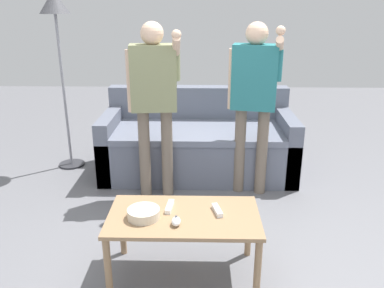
{
  "coord_description": "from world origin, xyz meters",
  "views": [
    {
      "loc": [
        -0.1,
        -2.49,
        1.72
      ],
      "look_at": [
        -0.16,
        0.29,
        0.72
      ],
      "focal_mm": 36.86,
      "sensor_mm": 36.0,
      "label": 1
    }
  ],
  "objects_px": {
    "coffee_table": "(184,223)",
    "game_remote_wand_far": "(170,207)",
    "player_left": "(154,91)",
    "game_remote_wand_near": "(217,210)",
    "game_remote_nunchuk": "(176,221)",
    "player_right": "(254,90)",
    "snack_bowl": "(144,213)",
    "floor_lamp": "(56,20)",
    "couch": "(198,143)"
  },
  "relations": [
    {
      "from": "floor_lamp",
      "to": "game_remote_wand_near",
      "type": "xyz_separation_m",
      "value": [
        1.56,
        -1.83,
        -1.09
      ]
    },
    {
      "from": "floor_lamp",
      "to": "game_remote_wand_near",
      "type": "distance_m",
      "value": 2.64
    },
    {
      "from": "couch",
      "to": "snack_bowl",
      "type": "distance_m",
      "value": 1.85
    },
    {
      "from": "coffee_table",
      "to": "floor_lamp",
      "type": "bearing_deg",
      "value": 125.65
    },
    {
      "from": "couch",
      "to": "floor_lamp",
      "type": "xyz_separation_m",
      "value": [
        -1.42,
        0.1,
        1.25
      ]
    },
    {
      "from": "player_right",
      "to": "player_left",
      "type": "bearing_deg",
      "value": -174.8
    },
    {
      "from": "snack_bowl",
      "to": "game_remote_nunchuk",
      "type": "relative_size",
      "value": 2.31
    },
    {
      "from": "floor_lamp",
      "to": "couch",
      "type": "bearing_deg",
      "value": -4.15
    },
    {
      "from": "game_remote_wand_far",
      "to": "game_remote_wand_near",
      "type": "bearing_deg",
      "value": -7.55
    },
    {
      "from": "game_remote_nunchuk",
      "to": "game_remote_wand_far",
      "type": "relative_size",
      "value": 0.56
    },
    {
      "from": "snack_bowl",
      "to": "game_remote_wand_far",
      "type": "relative_size",
      "value": 1.3
    },
    {
      "from": "player_right",
      "to": "game_remote_wand_near",
      "type": "height_order",
      "value": "player_right"
    },
    {
      "from": "snack_bowl",
      "to": "player_left",
      "type": "height_order",
      "value": "player_left"
    },
    {
      "from": "couch",
      "to": "snack_bowl",
      "type": "xyz_separation_m",
      "value": [
        -0.33,
        -1.81,
        0.18
      ]
    },
    {
      "from": "coffee_table",
      "to": "game_remote_wand_far",
      "type": "bearing_deg",
      "value": 140.91
    },
    {
      "from": "couch",
      "to": "player_left",
      "type": "bearing_deg",
      "value": -123.14
    },
    {
      "from": "floor_lamp",
      "to": "game_remote_wand_near",
      "type": "relative_size",
      "value": 12.15
    },
    {
      "from": "game_remote_nunchuk",
      "to": "game_remote_wand_near",
      "type": "height_order",
      "value": "game_remote_nunchuk"
    },
    {
      "from": "player_left",
      "to": "player_right",
      "type": "bearing_deg",
      "value": 5.2
    },
    {
      "from": "player_left",
      "to": "game_remote_wand_near",
      "type": "bearing_deg",
      "value": -65.59
    },
    {
      "from": "game_remote_nunchuk",
      "to": "game_remote_wand_far",
      "type": "xyz_separation_m",
      "value": [
        -0.05,
        0.2,
        -0.01
      ]
    },
    {
      "from": "player_left",
      "to": "floor_lamp",
      "type": "bearing_deg",
      "value": 146.27
    },
    {
      "from": "couch",
      "to": "game_remote_wand_far",
      "type": "height_order",
      "value": "couch"
    },
    {
      "from": "floor_lamp",
      "to": "game_remote_wand_far",
      "type": "relative_size",
      "value": 11.7
    },
    {
      "from": "game_remote_nunchuk",
      "to": "player_left",
      "type": "relative_size",
      "value": 0.06
    },
    {
      "from": "floor_lamp",
      "to": "player_right",
      "type": "bearing_deg",
      "value": -17.71
    },
    {
      "from": "game_remote_nunchuk",
      "to": "player_right",
      "type": "height_order",
      "value": "player_right"
    },
    {
      "from": "game_remote_nunchuk",
      "to": "player_left",
      "type": "bearing_deg",
      "value": 101.48
    },
    {
      "from": "floor_lamp",
      "to": "game_remote_wand_far",
      "type": "bearing_deg",
      "value": -55.2
    },
    {
      "from": "game_remote_nunchuk",
      "to": "game_remote_wand_near",
      "type": "xyz_separation_m",
      "value": [
        0.25,
        0.16,
        -0.01
      ]
    },
    {
      "from": "couch",
      "to": "player_right",
      "type": "xyz_separation_m",
      "value": [
        0.5,
        -0.51,
        0.69
      ]
    },
    {
      "from": "game_remote_nunchuk",
      "to": "floor_lamp",
      "type": "xyz_separation_m",
      "value": [
        -1.3,
        1.99,
        1.08
      ]
    },
    {
      "from": "couch",
      "to": "player_right",
      "type": "bearing_deg",
      "value": -45.77
    },
    {
      "from": "couch",
      "to": "floor_lamp",
      "type": "distance_m",
      "value": 1.9
    },
    {
      "from": "game_remote_nunchuk",
      "to": "coffee_table",
      "type": "bearing_deg",
      "value": 71.08
    },
    {
      "from": "player_right",
      "to": "game_remote_wand_far",
      "type": "relative_size",
      "value": 10.01
    },
    {
      "from": "couch",
      "to": "coffee_table",
      "type": "distance_m",
      "value": 1.77
    },
    {
      "from": "game_remote_nunchuk",
      "to": "game_remote_wand_far",
      "type": "distance_m",
      "value": 0.2
    },
    {
      "from": "couch",
      "to": "snack_bowl",
      "type": "height_order",
      "value": "couch"
    },
    {
      "from": "player_right",
      "to": "game_remote_wand_near",
      "type": "relative_size",
      "value": 10.4
    },
    {
      "from": "floor_lamp",
      "to": "game_remote_wand_near",
      "type": "height_order",
      "value": "floor_lamp"
    },
    {
      "from": "snack_bowl",
      "to": "player_right",
      "type": "xyz_separation_m",
      "value": [
        0.82,
        1.3,
        0.51
      ]
    },
    {
      "from": "couch",
      "to": "floor_lamp",
      "type": "relative_size",
      "value": 1.07
    },
    {
      "from": "snack_bowl",
      "to": "player_left",
      "type": "bearing_deg",
      "value": 92.65
    },
    {
      "from": "game_remote_nunchuk",
      "to": "player_right",
      "type": "distance_m",
      "value": 1.6
    },
    {
      "from": "couch",
      "to": "game_remote_nunchuk",
      "type": "relative_size",
      "value": 22.38
    },
    {
      "from": "couch",
      "to": "game_remote_nunchuk",
      "type": "height_order",
      "value": "couch"
    },
    {
      "from": "snack_bowl",
      "to": "player_left",
      "type": "relative_size",
      "value": 0.13
    },
    {
      "from": "couch",
      "to": "game_remote_nunchuk",
      "type": "distance_m",
      "value": 1.9
    },
    {
      "from": "snack_bowl",
      "to": "game_remote_nunchuk",
      "type": "xyz_separation_m",
      "value": [
        0.21,
        -0.08,
        -0.01
      ]
    }
  ]
}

